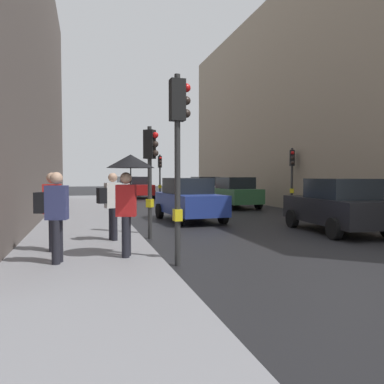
% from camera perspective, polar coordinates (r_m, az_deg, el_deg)
% --- Properties ---
extents(ground_plane, '(120.00, 120.00, 0.00)m').
position_cam_1_polar(ground_plane, '(10.23, 22.20, -8.23)').
color(ground_plane, black).
extents(sidewalk_kerb, '(3.14, 40.00, 0.16)m').
position_cam_1_polar(sidewalk_kerb, '(14.07, -15.54, -4.92)').
color(sidewalk_kerb, gray).
rests_on(sidewalk_kerb, ground).
extents(building_facade_right, '(12.00, 33.91, 12.59)m').
position_cam_1_polar(building_facade_right, '(26.32, 25.17, 11.92)').
color(building_facade_right, gray).
rests_on(building_facade_right, ground).
extents(traffic_light_mid_street, '(0.34, 0.45, 3.30)m').
position_cam_1_polar(traffic_light_mid_street, '(21.08, 14.50, 3.50)').
color(traffic_light_mid_street, '#2D2D2D').
rests_on(traffic_light_mid_street, ground).
extents(traffic_light_near_right, '(0.43, 0.39, 3.29)m').
position_cam_1_polar(traffic_light_near_right, '(11.41, -6.14, 4.48)').
color(traffic_light_near_right, '#2D2D2D').
rests_on(traffic_light_near_right, ground).
extents(traffic_light_far_median, '(0.25, 0.44, 3.37)m').
position_cam_1_polar(traffic_light_far_median, '(28.30, -4.73, 3.39)').
color(traffic_light_far_median, '#2D2D2D').
rests_on(traffic_light_far_median, ground).
extents(traffic_light_near_left, '(0.44, 0.26, 3.91)m').
position_cam_1_polar(traffic_light_near_left, '(7.98, -2.00, 8.43)').
color(traffic_light_near_left, '#2D2D2D').
rests_on(traffic_light_near_left, ground).
extents(car_dark_suv, '(2.25, 4.32, 1.76)m').
position_cam_1_polar(car_dark_suv, '(13.51, 20.60, -1.89)').
color(car_dark_suv, black).
rests_on(car_dark_suv, ground).
extents(car_green_estate, '(2.21, 4.30, 1.76)m').
position_cam_1_polar(car_green_estate, '(22.32, 6.13, -0.09)').
color(car_green_estate, '#2D6038').
rests_on(car_green_estate, ground).
extents(car_red_sedan, '(2.15, 4.27, 1.76)m').
position_cam_1_polar(car_red_sedan, '(32.10, -7.53, 0.67)').
color(car_red_sedan, red).
rests_on(car_red_sedan, ground).
extents(car_blue_van, '(2.27, 4.33, 1.76)m').
position_cam_1_polar(car_blue_van, '(15.90, -0.46, -1.10)').
color(car_blue_van, navy).
rests_on(car_blue_van, ground).
extents(car_white_compact, '(2.27, 4.32, 1.76)m').
position_cam_1_polar(car_white_compact, '(37.53, -9.50, 0.92)').
color(car_white_compact, silver).
rests_on(car_white_compact, ground).
extents(car_silver_hatchback, '(2.08, 4.23, 1.76)m').
position_cam_1_polar(car_silver_hatchback, '(28.46, 1.80, 0.47)').
color(car_silver_hatchback, '#BCBCC1').
rests_on(car_silver_hatchback, ground).
extents(pedestrian_with_umbrella, '(1.00, 1.00, 2.14)m').
position_cam_1_polar(pedestrian_with_umbrella, '(8.18, -9.21, 2.26)').
color(pedestrian_with_umbrella, black).
rests_on(pedestrian_with_umbrella, sidewalk_kerb).
extents(pedestrian_with_black_backpack, '(0.65, 0.42, 1.77)m').
position_cam_1_polar(pedestrian_with_black_backpack, '(10.38, -11.78, -1.47)').
color(pedestrian_with_black_backpack, black).
rests_on(pedestrian_with_black_backpack, sidewalk_kerb).
extents(pedestrian_with_grey_backpack, '(0.64, 0.40, 1.77)m').
position_cam_1_polar(pedestrian_with_grey_backpack, '(7.96, -19.56, -2.75)').
color(pedestrian_with_grey_backpack, black).
rests_on(pedestrian_with_grey_backpack, sidewalk_kerb).
extents(pedestrian_in_red_jacket, '(0.40, 0.36, 1.77)m').
position_cam_1_polar(pedestrian_in_red_jacket, '(9.26, -19.84, -2.23)').
color(pedestrian_in_red_jacket, black).
rests_on(pedestrian_in_red_jacket, sidewalk_kerb).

